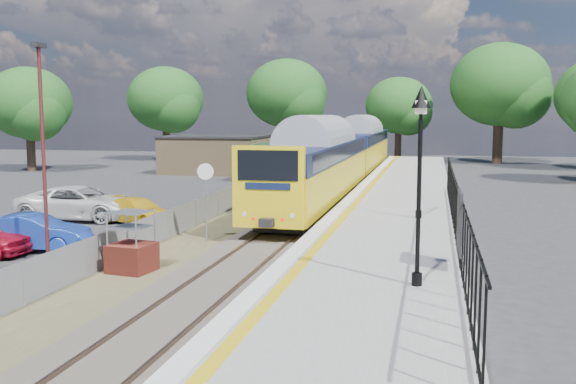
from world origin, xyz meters
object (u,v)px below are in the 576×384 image
(victorian_lamp_south, at_px, (420,139))
(car_blue, at_px, (33,232))
(train, at_px, (345,152))
(brick_plinth, at_px, (132,243))
(speed_sign, at_px, (206,188))
(victorian_lamp_north, at_px, (421,129))
(carpark_lamp, at_px, (43,142))
(car_yellow, at_px, (138,211))
(car_white, at_px, (80,203))

(victorian_lamp_south, bearing_deg, car_blue, 159.37)
(train, height_order, brick_plinth, train)
(brick_plinth, relative_size, speed_sign, 0.64)
(victorian_lamp_north, distance_m, carpark_lamp, 13.40)
(brick_plinth, distance_m, car_yellow, 9.35)
(victorian_lamp_north, xyz_separation_m, car_blue, (-13.43, -4.87, -3.63))
(victorian_lamp_south, bearing_deg, brick_plinth, 161.62)
(brick_plinth, xyz_separation_m, car_yellow, (-3.93, 8.48, -0.37))
(victorian_lamp_south, distance_m, brick_plinth, 9.71)
(victorian_lamp_south, distance_m, car_white, 19.83)
(car_blue, distance_m, car_white, 6.85)
(train, relative_size, car_blue, 10.12)
(car_white, bearing_deg, victorian_lamp_south, -131.03)
(victorian_lamp_south, distance_m, car_blue, 15.01)
(speed_sign, height_order, car_white, speed_sign)
(victorian_lamp_south, bearing_deg, train, 101.17)
(train, distance_m, brick_plinth, 25.22)
(car_blue, bearing_deg, car_yellow, -19.87)
(victorian_lamp_north, distance_m, brick_plinth, 11.55)
(victorian_lamp_north, relative_size, brick_plinth, 2.35)
(carpark_lamp, bearing_deg, car_yellow, 96.59)
(victorian_lamp_south, xyz_separation_m, brick_plinth, (-8.64, 2.87, -3.36))
(brick_plinth, distance_m, speed_sign, 5.04)
(speed_sign, bearing_deg, train, 71.28)
(car_white, bearing_deg, car_yellow, -100.28)
(victorian_lamp_south, height_order, brick_plinth, victorian_lamp_south)
(train, bearing_deg, brick_plinth, -97.17)
(brick_plinth, bearing_deg, train, 82.83)
(speed_sign, distance_m, carpark_lamp, 6.28)
(speed_sign, bearing_deg, carpark_lamp, -138.67)
(brick_plinth, xyz_separation_m, carpark_lamp, (-2.96, 0.09, 3.08))
(brick_plinth, bearing_deg, victorian_lamp_north, 40.17)
(brick_plinth, bearing_deg, car_white, 128.47)
(brick_plinth, distance_m, carpark_lamp, 4.27)
(car_blue, bearing_deg, speed_sign, -75.38)
(car_blue, xyz_separation_m, car_white, (-2.01, 6.54, 0.12))
(victorian_lamp_north, distance_m, car_blue, 14.74)
(victorian_lamp_north, relative_size, train, 0.11)
(car_yellow, bearing_deg, car_white, 106.39)
(victorian_lamp_north, distance_m, train, 18.73)
(victorian_lamp_north, xyz_separation_m, carpark_lamp, (-11.40, -7.04, -0.28))
(victorian_lamp_south, xyz_separation_m, car_white, (-15.64, 11.67, -3.51))
(victorian_lamp_north, height_order, speed_sign, victorian_lamp_north)
(speed_sign, height_order, car_blue, speed_sign)
(victorian_lamp_south, distance_m, carpark_lamp, 11.98)
(victorian_lamp_south, height_order, car_yellow, victorian_lamp_south)
(speed_sign, relative_size, car_white, 0.54)
(carpark_lamp, distance_m, car_yellow, 9.12)
(car_yellow, relative_size, car_white, 0.69)
(speed_sign, distance_m, car_white, 8.69)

